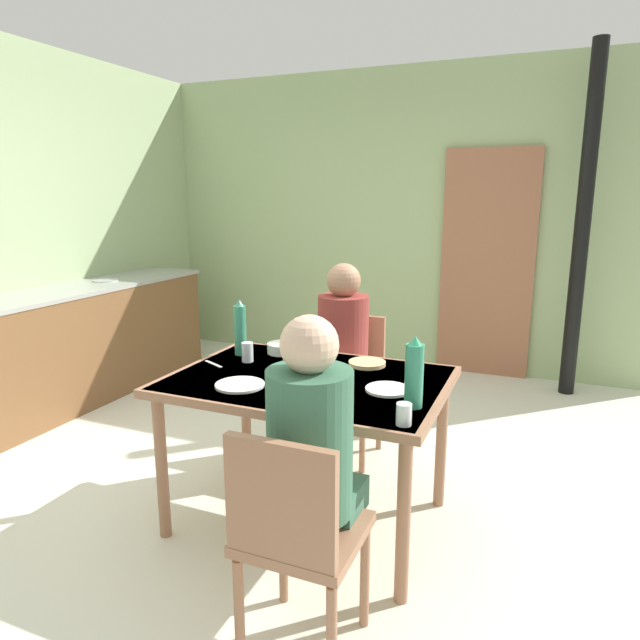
# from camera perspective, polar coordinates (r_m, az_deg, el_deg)

# --- Properties ---
(ground_plane) EXTENTS (6.98, 6.98, 0.00)m
(ground_plane) POSITION_cam_1_polar(r_m,az_deg,el_deg) (3.34, -6.93, -16.22)
(ground_plane) COLOR silver
(wall_back) EXTENTS (4.79, 0.10, 2.73)m
(wall_back) POSITION_cam_1_polar(r_m,az_deg,el_deg) (5.42, 6.96, 9.98)
(wall_back) COLOR #9DB580
(wall_back) RESTS_ON ground_plane
(wall_left) EXTENTS (0.10, 4.03, 2.73)m
(wall_left) POSITION_cam_1_polar(r_m,az_deg,el_deg) (4.95, -27.29, 8.45)
(wall_left) COLOR #9CB382
(wall_left) RESTS_ON ground_plane
(door_wooden) EXTENTS (0.80, 0.05, 2.00)m
(door_wooden) POSITION_cam_1_polar(r_m,az_deg,el_deg) (5.20, 16.61, 5.41)
(door_wooden) COLOR #996044
(door_wooden) RESTS_ON ground_plane
(stove_pipe_column) EXTENTS (0.12, 0.12, 2.73)m
(stove_pipe_column) POSITION_cam_1_polar(r_m,az_deg,el_deg) (4.87, 25.13, 8.61)
(stove_pipe_column) COLOR black
(stove_pipe_column) RESTS_ON ground_plane
(kitchen_counter) EXTENTS (0.61, 2.53, 0.91)m
(kitchen_counter) POSITION_cam_1_polar(r_m,az_deg,el_deg) (4.85, -23.50, -2.22)
(kitchen_counter) COLOR brown
(kitchen_counter) RESTS_ON ground_plane
(dining_table) EXTENTS (1.30, 0.92, 0.75)m
(dining_table) POSITION_cam_1_polar(r_m,az_deg,el_deg) (2.71, -1.23, -7.38)
(dining_table) COLOR #97674B
(dining_table) RESTS_ON ground_plane
(chair_near_diner) EXTENTS (0.40, 0.40, 0.87)m
(chair_near_diner) POSITION_cam_1_polar(r_m,az_deg,el_deg) (2.01, -2.52, -20.75)
(chair_near_diner) COLOR #97674B
(chair_near_diner) RESTS_ON ground_plane
(chair_far_diner) EXTENTS (0.40, 0.40, 0.87)m
(chair_far_diner) POSITION_cam_1_polar(r_m,az_deg,el_deg) (3.51, 3.02, -5.75)
(chair_far_diner) COLOR #97674B
(chair_far_diner) RESTS_ON ground_plane
(person_near_diner) EXTENTS (0.30, 0.37, 0.77)m
(person_near_diner) POSITION_cam_1_polar(r_m,az_deg,el_deg) (1.98, -0.89, -11.89)
(person_near_diner) COLOR #3C6A53
(person_near_diner) RESTS_ON ground_plane
(person_far_diner) EXTENTS (0.30, 0.37, 0.77)m
(person_far_diner) POSITION_cam_1_polar(r_m,az_deg,el_deg) (3.31, 2.29, -1.78)
(person_far_diner) COLOR maroon
(person_far_diner) RESTS_ON ground_plane
(water_bottle_green_near) EXTENTS (0.07, 0.07, 0.31)m
(water_bottle_green_near) POSITION_cam_1_polar(r_m,az_deg,el_deg) (3.06, -8.12, -0.89)
(water_bottle_green_near) COLOR #328764
(water_bottle_green_near) RESTS_ON dining_table
(water_bottle_green_far) EXTENTS (0.08, 0.08, 0.30)m
(water_bottle_green_far) POSITION_cam_1_polar(r_m,az_deg,el_deg) (2.32, 9.55, -5.42)
(water_bottle_green_far) COLOR #348F6C
(water_bottle_green_far) RESTS_ON dining_table
(serving_bowl_center) EXTENTS (0.17, 0.17, 0.05)m
(serving_bowl_center) POSITION_cam_1_polar(r_m,az_deg,el_deg) (3.09, -3.82, -2.86)
(serving_bowl_center) COLOR silver
(serving_bowl_center) RESTS_ON dining_table
(dinner_plate_near_left) EXTENTS (0.23, 0.23, 0.01)m
(dinner_plate_near_left) POSITION_cam_1_polar(r_m,az_deg,el_deg) (2.59, -8.15, -6.54)
(dinner_plate_near_left) COLOR white
(dinner_plate_near_left) RESTS_ON dining_table
(dinner_plate_near_right) EXTENTS (0.22, 0.22, 0.01)m
(dinner_plate_near_right) POSITION_cam_1_polar(r_m,az_deg,el_deg) (2.83, 0.30, -4.80)
(dinner_plate_near_right) COLOR white
(dinner_plate_near_right) RESTS_ON dining_table
(dinner_plate_far_center) EXTENTS (0.20, 0.20, 0.01)m
(dinner_plate_far_center) POSITION_cam_1_polar(r_m,az_deg,el_deg) (2.53, 6.90, -7.01)
(dinner_plate_far_center) COLOR white
(dinner_plate_far_center) RESTS_ON dining_table
(drinking_glass_by_near_diner) EXTENTS (0.06, 0.06, 0.09)m
(drinking_glass_by_near_diner) POSITION_cam_1_polar(r_m,az_deg,el_deg) (2.17, 8.53, -9.46)
(drinking_glass_by_near_diner) COLOR silver
(drinking_glass_by_near_diner) RESTS_ON dining_table
(drinking_glass_by_far_diner) EXTENTS (0.06, 0.06, 0.10)m
(drinking_glass_by_far_diner) POSITION_cam_1_polar(r_m,az_deg,el_deg) (2.95, -7.39, -3.26)
(drinking_glass_by_far_diner) COLOR silver
(drinking_glass_by_far_diner) RESTS_ON dining_table
(bread_plate_sliced) EXTENTS (0.19, 0.19, 0.02)m
(bread_plate_sliced) POSITION_cam_1_polar(r_m,az_deg,el_deg) (2.88, 4.81, -4.41)
(bread_plate_sliced) COLOR #DBB77A
(bread_plate_sliced) RESTS_ON dining_table
(cutlery_knife_near) EXTENTS (0.03, 0.15, 0.00)m
(cutlery_knife_near) POSITION_cam_1_polar(r_m,az_deg,el_deg) (2.40, -4.69, -8.19)
(cutlery_knife_near) COLOR silver
(cutlery_knife_near) RESTS_ON dining_table
(cutlery_fork_near) EXTENTS (0.14, 0.08, 0.00)m
(cutlery_fork_near) POSITION_cam_1_polar(r_m,az_deg,el_deg) (2.94, -10.79, -4.41)
(cutlery_fork_near) COLOR silver
(cutlery_fork_near) RESTS_ON dining_table
(cutlery_knife_far) EXTENTS (0.06, 0.15, 0.00)m
(cutlery_knife_far) POSITION_cam_1_polar(r_m,az_deg,el_deg) (2.54, -2.22, -6.92)
(cutlery_knife_far) COLOR silver
(cutlery_knife_far) RESTS_ON dining_table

